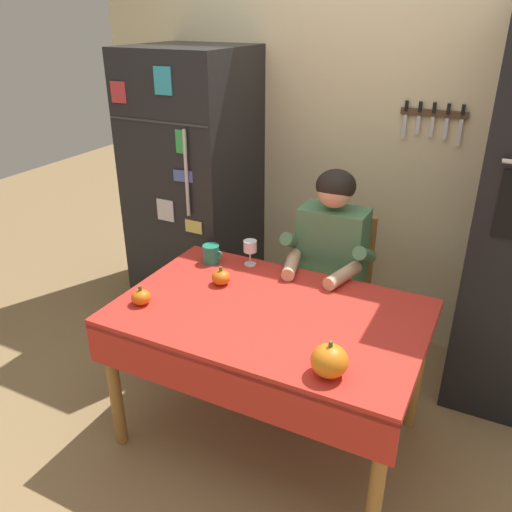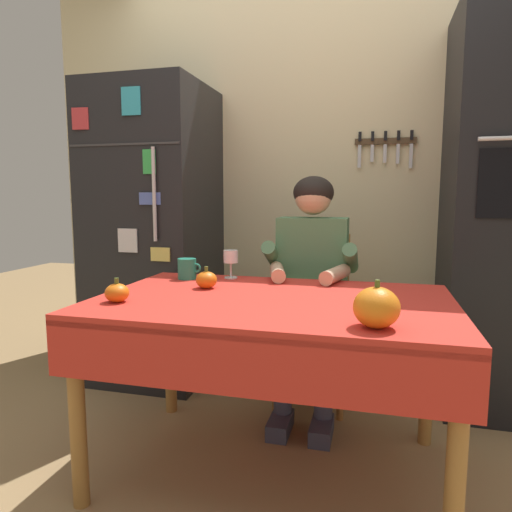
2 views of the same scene
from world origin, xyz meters
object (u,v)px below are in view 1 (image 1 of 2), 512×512
object	(u,v)px
dining_table	(268,327)
pumpkin_small	(329,361)
pumpkin_large	(141,297)
coffee_mug	(211,254)
refrigerator	(195,193)
chair_behind_person	(336,285)
wine_glass	(250,248)
pumpkin_medium	(221,277)
seated_person	(327,263)

from	to	relation	value
dining_table	pumpkin_small	bearing A→B (deg)	-37.39
pumpkin_large	pumpkin_small	size ratio (longest dim) A/B	0.63
dining_table	pumpkin_small	size ratio (longest dim) A/B	9.34
dining_table	coffee_mug	size ratio (longest dim) A/B	11.89
refrigerator	chair_behind_person	xyz separation A→B (m)	(1.02, -0.09, -0.39)
refrigerator	wine_glass	world-z (taller)	refrigerator
dining_table	pumpkin_large	bearing A→B (deg)	-160.33
wine_glass	pumpkin_small	size ratio (longest dim) A/B	0.93
refrigerator	pumpkin_medium	distance (m)	0.98
pumpkin_medium	pumpkin_small	size ratio (longest dim) A/B	0.65
chair_behind_person	coffee_mug	distance (m)	0.79
coffee_mug	wine_glass	distance (m)	0.22
refrigerator	seated_person	distance (m)	1.07
refrigerator	coffee_mug	world-z (taller)	refrigerator
seated_person	pumpkin_large	world-z (taller)	seated_person
pumpkin_large	pumpkin_small	bearing A→B (deg)	-6.20
chair_behind_person	pumpkin_small	xyz separation A→B (m)	(0.33, -1.10, 0.29)
seated_person	pumpkin_medium	xyz separation A→B (m)	(-0.39, -0.47, 0.04)
dining_table	pumpkin_large	world-z (taller)	pumpkin_large
dining_table	chair_behind_person	distance (m)	0.81
seated_person	wine_glass	bearing A→B (deg)	-150.48
wine_glass	coffee_mug	bearing A→B (deg)	-160.55
dining_table	pumpkin_small	xyz separation A→B (m)	(0.40, -0.30, 0.15)
chair_behind_person	coffee_mug	xyz separation A→B (m)	(-0.57, -0.47, 0.28)
dining_table	seated_person	distance (m)	0.61
dining_table	pumpkin_small	distance (m)	0.52
chair_behind_person	pumpkin_large	xyz separation A→B (m)	(-0.63, -0.99, 0.26)
chair_behind_person	wine_glass	bearing A→B (deg)	-132.74
refrigerator	chair_behind_person	world-z (taller)	refrigerator
chair_behind_person	pumpkin_large	bearing A→B (deg)	-122.44
chair_behind_person	seated_person	xyz separation A→B (m)	(-0.00, -0.19, 0.23)
pumpkin_large	wine_glass	bearing A→B (deg)	66.05
coffee_mug	pumpkin_medium	xyz separation A→B (m)	(0.17, -0.19, -0.01)
refrigerator	dining_table	xyz separation A→B (m)	(0.95, -0.88, -0.24)
pumpkin_small	refrigerator	bearing A→B (deg)	138.63
chair_behind_person	dining_table	bearing A→B (deg)	-95.10
coffee_mug	pumpkin_large	xyz separation A→B (m)	(-0.06, -0.53, -0.01)
pumpkin_large	pumpkin_medium	world-z (taller)	pumpkin_medium
dining_table	pumpkin_medium	bearing A→B (deg)	157.50
refrigerator	dining_table	world-z (taller)	refrigerator
seated_person	pumpkin_medium	bearing A→B (deg)	-130.03
chair_behind_person	coffee_mug	bearing A→B (deg)	-140.50
chair_behind_person	pumpkin_small	bearing A→B (deg)	-73.37
wine_glass	pumpkin_large	distance (m)	0.66
refrigerator	pumpkin_large	xyz separation A→B (m)	(0.39, -1.08, -0.12)
dining_table	wine_glass	bearing A→B (deg)	126.67
pumpkin_medium	wine_glass	bearing A→B (deg)	83.80
seated_person	coffee_mug	bearing A→B (deg)	-153.86
coffee_mug	pumpkin_large	bearing A→B (deg)	-97.02
refrigerator	dining_table	bearing A→B (deg)	-42.91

